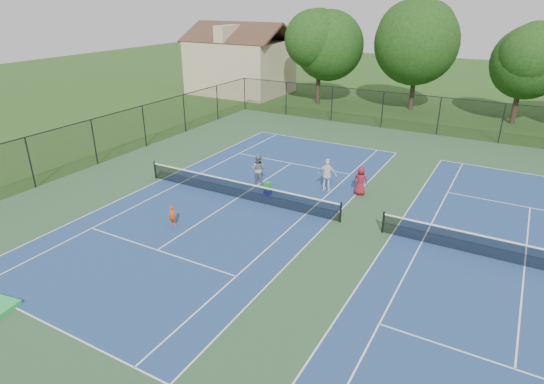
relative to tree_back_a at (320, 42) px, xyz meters
The scene contains 15 objects.
ground 27.95m from the tree_back_a, 61.56° to the right, with size 140.00×140.00×0.00m, color #234716.
court_pad 27.95m from the tree_back_a, 61.56° to the right, with size 36.00×36.00×0.01m, color #315732.
tennis_court_left 25.44m from the tree_back_a, 75.96° to the right, with size 12.00×23.83×1.07m.
tennis_court_right 31.80m from the tree_back_a, 50.19° to the right, with size 12.00×23.83×1.07m.
perimeter_fence 27.65m from the tree_back_a, 61.56° to the right, with size 36.08×36.08×3.02m.
tree_back_a is the anchor object (origin of this frame).
tree_back_b 9.24m from the tree_back_a, 12.53° to the left, with size 7.60×7.60×10.03m.
tree_back_c 18.04m from the tree_back_a, ahead, with size 6.00×6.00×8.40m.
clapboard_house 10.47m from the tree_back_a, behind, with size 10.80×8.10×7.65m.
child_player 29.19m from the tree_back_a, 79.86° to the right, with size 0.36×0.24×1.00m, color #DF430E.
instructor 23.01m from the tree_back_a, 74.78° to the right, with size 0.87×0.68×1.79m, color gray.
bystander_a 23.46m from the tree_back_a, 64.59° to the right, with size 1.11×0.46×1.90m, color white.
bystander_c 23.96m from the tree_back_a, 60.15° to the right, with size 0.80×0.52×1.64m, color maroon.
ball_crate 24.59m from the tree_back_a, 72.52° to the right, with size 0.39×0.29×0.30m, color #151A91.
ball_hopper 24.51m from the tree_back_a, 72.52° to the right, with size 0.34×0.28×0.43m, color green.
Camera 1 is at (5.75, -18.86, 10.17)m, focal length 30.00 mm.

